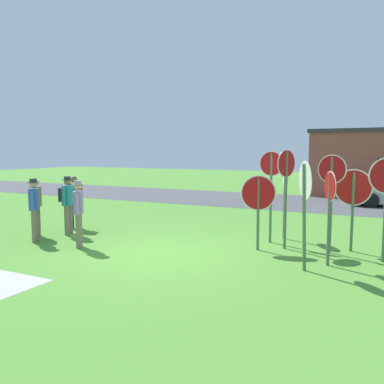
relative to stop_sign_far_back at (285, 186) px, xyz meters
name	(u,v)px	position (x,y,z in m)	size (l,w,h in m)	color
ground_plane	(159,255)	(-2.24, -3.14, -1.50)	(80.00, 80.00, 0.00)	#518E33
street_asphalt	(281,201)	(-2.24, 8.36, -1.50)	(60.00, 6.40, 0.01)	#4C4C51
stop_sign_far_back	(285,186)	(0.00, 0.00, 0.00)	(0.33, 0.75, 2.19)	#51664C
stop_sign_nearest	(331,187)	(1.40, -1.11, 0.12)	(0.69, 0.18, 2.40)	#51664C
stop_sign_leaning_right	(258,200)	(-0.27, -1.60, -0.23)	(0.80, 0.46, 1.89)	#51664C
stop_sign_rear_right	(271,181)	(-0.22, -0.64, 0.16)	(0.68, 0.08, 2.48)	#51664C
stop_sign_low_front	(305,196)	(1.13, -2.89, 0.07)	(0.43, 0.72, 2.29)	#51664C
stop_sign_tallest	(353,195)	(1.86, -0.73, -0.10)	(0.89, 0.24, 2.05)	#51664C
stop_sign_leaning_left	(329,203)	(1.52, -2.26, -0.12)	(0.32, 0.58, 2.06)	#51664C
stop_sign_rear_left	(286,182)	(0.31, -1.16, 0.20)	(0.28, 0.66, 2.52)	#51664C
person_with_sunhat	(74,198)	(-6.38, -1.52, -0.52)	(0.43, 0.54, 1.69)	#2D2D33
person_holding_notes	(34,206)	(-6.00, -3.47, -0.52)	(0.40, 0.47, 1.74)	#7A6B56
person_in_dark_shirt	(67,201)	(-5.89, -2.33, -0.49)	(0.42, 0.55, 1.74)	#7A6B56
person_on_left	(36,204)	(-6.48, -2.98, -0.55)	(0.35, 0.52, 1.69)	#7A6B56
person_in_blue	(78,210)	(-4.46, -3.43, -0.52)	(0.39, 0.48, 1.74)	#7A6B56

